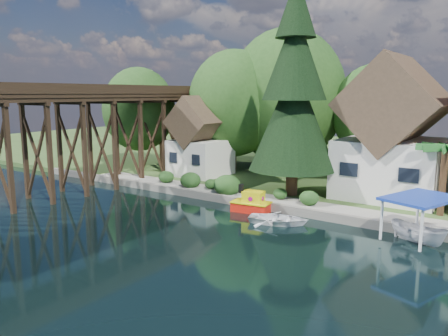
{
  "coord_description": "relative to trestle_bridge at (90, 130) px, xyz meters",
  "views": [
    {
      "loc": [
        15.59,
        -19.43,
        8.54
      ],
      "look_at": [
        -2.21,
        6.0,
        3.22
      ],
      "focal_mm": 35.0,
      "sensor_mm": 36.0,
      "label": 1
    }
  ],
  "objects": [
    {
      "name": "shrubs",
      "position": [
        11.4,
        4.09,
        -4.12
      ],
      "size": [
        15.76,
        2.47,
        1.7
      ],
      "color": "#1B4318",
      "rests_on": "bank"
    },
    {
      "name": "bg_trees",
      "position": [
        17.0,
        16.08,
        1.94
      ],
      "size": [
        49.9,
        13.3,
        10.57
      ],
      "color": "#382314",
      "rests_on": "bank"
    },
    {
      "name": "boat_canopy",
      "position": [
        26.93,
        1.57,
        -4.17
      ],
      "size": [
        4.17,
        4.99,
        2.74
      ],
      "color": "silver",
      "rests_on": "ground"
    },
    {
      "name": "house_left",
      "position": [
        23.0,
        10.83,
        -0.21
      ],
      "size": [
        7.64,
        8.64,
        11.02
      ],
      "color": "white",
      "rests_on": "bank"
    },
    {
      "name": "seawall",
      "position": [
        20.0,
        2.83,
        -5.04
      ],
      "size": [
        60.0,
        0.4,
        0.62
      ],
      "primitive_type": "cube",
      "color": "slate",
      "rests_on": "ground"
    },
    {
      "name": "trestle_bridge",
      "position": [
        0.0,
        0.0,
        0.0
      ],
      "size": [
        4.12,
        44.18,
        9.3
      ],
      "color": "black",
      "rests_on": "ground"
    },
    {
      "name": "promenade",
      "position": [
        22.0,
        4.13,
        -4.82
      ],
      "size": [
        50.0,
        2.6,
        0.06
      ],
      "primitive_type": "cube",
      "color": "gray",
      "rests_on": "bank"
    },
    {
      "name": "palm_tree",
      "position": [
        27.25,
        6.78,
        -0.46
      ],
      "size": [
        3.95,
        3.95,
        5.03
      ],
      "color": "#382314",
      "rests_on": "bank"
    },
    {
      "name": "boat_white_a",
      "position": [
        18.53,
        0.34,
        -4.94
      ],
      "size": [
        4.64,
        3.92,
        0.82
      ],
      "primitive_type": "imported",
      "rotation": [
        0.0,
        0.0,
        1.89
      ],
      "color": "white",
      "rests_on": "ground"
    },
    {
      "name": "tugboat",
      "position": [
        15.5,
        1.88,
        -4.74
      ],
      "size": [
        2.97,
        1.91,
        2.02
      ],
      "color": "red",
      "rests_on": "ground"
    },
    {
      "name": "bank",
      "position": [
        16.0,
        28.83,
        -5.1
      ],
      "size": [
        140.0,
        52.0,
        0.5
      ],
      "primitive_type": "cube",
      "color": "#334D1F",
      "rests_on": "ground"
    },
    {
      "name": "conifer",
      "position": [
        16.43,
        6.49,
        3.27
      ],
      "size": [
        6.85,
        6.85,
        16.85
      ],
      "color": "#382314",
      "rests_on": "bank"
    },
    {
      "name": "ground",
      "position": [
        16.0,
        -5.17,
        -5.35
      ],
      "size": [
        140.0,
        140.0,
        0.0
      ],
      "primitive_type": "plane",
      "color": "black",
      "rests_on": "ground"
    },
    {
      "name": "shed",
      "position": [
        5.0,
        9.33,
        -1.52
      ],
      "size": [
        5.09,
        5.4,
        7.85
      ],
      "color": "white",
      "rests_on": "bank"
    }
  ]
}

